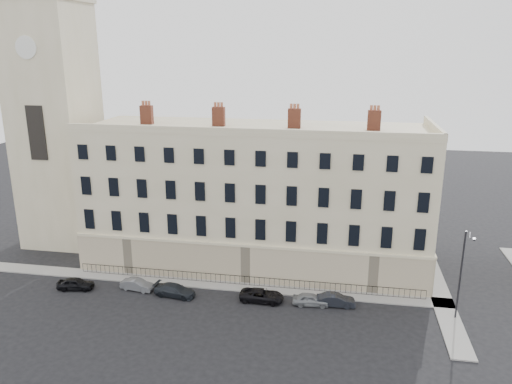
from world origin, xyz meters
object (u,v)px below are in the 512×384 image
car_c (175,290)px  streetlamp (462,272)px  car_f (336,300)px  car_b (137,285)px  car_e (311,299)px  car_a (76,284)px  car_d (262,295)px

car_c → streetlamp: size_ratio=0.49×
car_f → car_c: bearing=89.3°
car_b → car_e: bearing=-82.8°
car_a → car_f: car_a is taller
car_b → car_d: size_ratio=0.80×
car_c → car_a: bearing=99.5°
car_d → streetlamp: 17.86m
car_a → streetlamp: bearing=-97.7°
car_a → car_b: (6.03, 0.95, -0.05)m
car_e → streetlamp: size_ratio=0.41×
car_c → car_d: (8.39, 0.45, -0.01)m
car_e → car_c: bearing=88.5°
car_b → car_d: bearing=-83.0°
car_d → car_c: bearing=94.2°
car_f → streetlamp: bearing=-96.4°
car_d → streetlamp: bearing=-89.7°
car_d → car_f: car_f is taller
car_d → car_e: car_d is taller
car_c → car_f: bearing=-80.0°
streetlamp → car_a: bearing=-165.4°
car_a → car_f: bearing=-96.2°
car_a → car_e: (23.11, 0.89, -0.03)m
car_e → streetlamp: bearing=-95.0°
car_f → streetlamp: (10.50, -0.53, 3.99)m
car_c → streetlamp: 26.10m
car_f → car_e: bearing=92.5°
car_a → car_c: car_a is taller
car_a → car_c: 10.11m
car_a → car_e: 23.12m
car_c → car_e: (13.00, 0.50, -0.02)m
car_a → car_d: bearing=-96.1°
car_d → streetlamp: streetlamp is taller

